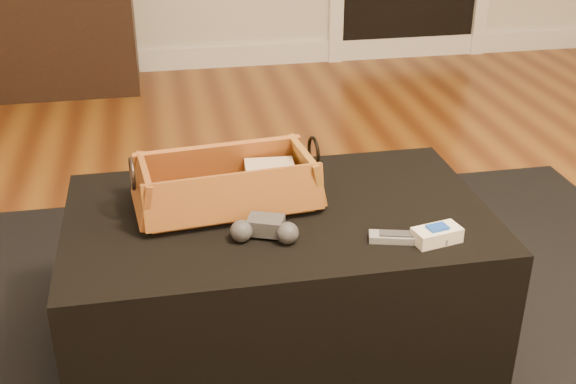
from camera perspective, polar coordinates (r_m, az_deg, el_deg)
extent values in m
cube|color=white|center=(4.28, -7.61, 10.43)|extent=(5.00, 0.04, 0.12)
cube|color=black|center=(1.91, -0.43, -13.58)|extent=(2.60, 2.00, 0.01)
cube|color=black|center=(1.82, -0.74, -7.38)|extent=(1.00, 0.60, 0.42)
cube|color=black|center=(1.72, -5.42, -0.59)|extent=(0.24, 0.10, 0.02)
cube|color=#CBAE8D|center=(1.78, -1.45, 1.28)|extent=(0.13, 0.09, 0.07)
cube|color=brown|center=(1.74, -4.80, -0.84)|extent=(0.40, 0.21, 0.02)
cube|color=#AE5B27|center=(1.80, -5.52, 2.28)|extent=(0.42, 0.08, 0.11)
cube|color=#AA6726|center=(1.63, -4.16, -0.39)|extent=(0.42, 0.08, 0.11)
cube|color=#AF7527|center=(1.76, 1.50, 1.82)|extent=(0.06, 0.21, 0.11)
cube|color=#9A5122|center=(1.69, -11.51, 0.16)|extent=(0.06, 0.21, 0.11)
torus|color=black|center=(1.75, 2.03, 3.18)|extent=(0.02, 0.08, 0.08)
torus|color=#302520|center=(1.67, -12.20, 1.42)|extent=(0.02, 0.08, 0.08)
cube|color=#363639|center=(1.60, -1.77, -2.64)|extent=(0.09, 0.08, 0.04)
sphere|color=#363639|center=(1.59, -3.70, -3.10)|extent=(0.06, 0.06, 0.05)
sphere|color=#343437|center=(1.58, -0.05, -3.26)|extent=(0.06, 0.06, 0.05)
cube|color=#93969A|center=(1.61, 9.44, -3.59)|extent=(0.17, 0.08, 0.02)
cube|color=#323235|center=(1.61, 9.47, -3.29)|extent=(0.13, 0.06, 0.00)
cube|color=white|center=(1.62, 11.67, -3.35)|extent=(0.11, 0.07, 0.03)
cube|color=blue|center=(1.61, 11.73, -2.76)|extent=(0.05, 0.04, 0.01)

